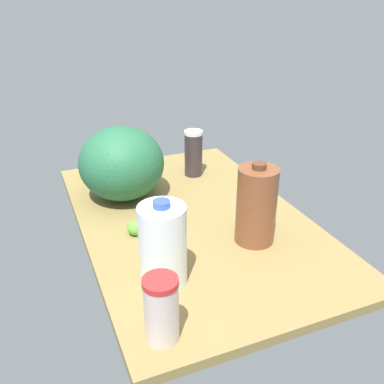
% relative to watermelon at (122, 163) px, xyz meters
% --- Properties ---
extents(countertop, '(1.20, 0.76, 0.03)m').
position_rel_watermelon_xyz_m(countertop, '(0.25, 0.18, -0.15)').
color(countertop, olive).
rests_on(countertop, ground).
extents(watermelon, '(0.32, 0.32, 0.28)m').
position_rel_watermelon_xyz_m(watermelon, '(0.00, 0.00, 0.00)').
color(watermelon, '#24623E').
rests_on(watermelon, countertop).
extents(chocolate_milk_jug, '(0.13, 0.13, 0.27)m').
position_rel_watermelon_xyz_m(chocolate_milk_jug, '(0.47, 0.31, -0.01)').
color(chocolate_milk_jug, brown).
rests_on(chocolate_milk_jug, countertop).
extents(milk_jug, '(0.13, 0.13, 0.25)m').
position_rel_watermelon_xyz_m(milk_jug, '(0.55, -0.03, -0.02)').
color(milk_jug, white).
rests_on(milk_jug, countertop).
extents(shaker_bottle, '(0.08, 0.08, 0.20)m').
position_rel_watermelon_xyz_m(shaker_bottle, '(-0.09, 0.33, -0.04)').
color(shaker_bottle, '#342A2D').
rests_on(shaker_bottle, countertop).
extents(tumbler_cup, '(0.08, 0.08, 0.17)m').
position_rel_watermelon_xyz_m(tumbler_cup, '(0.75, -0.10, -0.05)').
color(tumbler_cup, beige).
rests_on(tumbler_cup, countertop).
extents(lemon_near_front, '(0.07, 0.07, 0.07)m').
position_rel_watermelon_xyz_m(lemon_near_front, '(-0.24, -0.09, -0.10)').
color(lemon_near_front, yellow).
rests_on(lemon_near_front, countertop).
extents(lime_loose, '(0.05, 0.05, 0.05)m').
position_rel_watermelon_xyz_m(lime_loose, '(0.29, -0.03, -0.11)').
color(lime_loose, '#5EB139').
rests_on(lime_loose, countertop).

